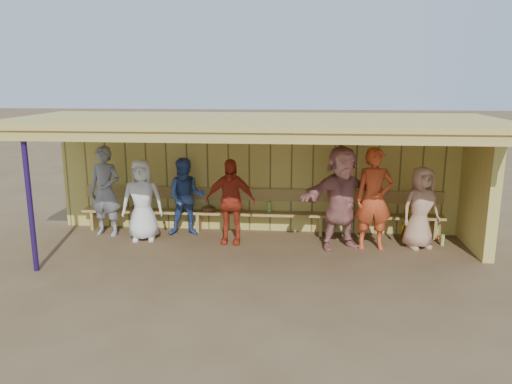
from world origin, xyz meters
TOP-DOWN VIEW (x-y plane):
  - ground at (0.00, 0.00)m, footprint 90.00×90.00m
  - player_a at (-3.14, 0.66)m, footprint 0.75×0.55m
  - player_b at (-2.29, 0.41)m, footprint 0.89×0.66m
  - player_c at (-1.49, 0.81)m, footprint 0.87×0.73m
  - player_d at (-0.51, 0.37)m, footprint 1.01×0.47m
  - player_f at (1.63, 0.27)m, footprint 1.92×1.28m
  - player_g at (2.24, 0.29)m, footprint 0.73×0.50m
  - player_h at (3.14, 0.40)m, footprint 0.91×0.76m
  - dugout_structure at (0.39, 0.69)m, footprint 8.80×3.20m
  - bench at (0.00, 1.12)m, footprint 7.60×0.34m
  - dugout_equipment at (-0.61, 0.99)m, footprint 6.42×0.62m

SIDE VIEW (x-z plane):
  - ground at x=0.00m, z-range 0.00..0.00m
  - dugout_equipment at x=-0.61m, z-range 0.09..0.89m
  - bench at x=0.00m, z-range 0.06..0.99m
  - player_h at x=3.14m, z-range 0.00..1.59m
  - player_c at x=-1.49m, z-range 0.00..1.62m
  - player_b at x=-2.29m, z-range 0.00..1.65m
  - player_d at x=-0.51m, z-range 0.00..1.69m
  - player_a at x=-3.14m, z-range 0.00..1.87m
  - player_g at x=2.24m, z-range 0.00..1.95m
  - player_f at x=1.63m, z-range 0.00..1.99m
  - dugout_structure at x=0.39m, z-range 0.44..2.94m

